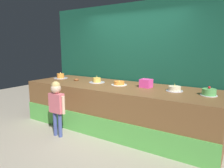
# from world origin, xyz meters

# --- Properties ---
(ground_plane) EXTENTS (12.00, 12.00, 0.00)m
(ground_plane) POSITION_xyz_m (0.00, 0.00, 0.00)
(ground_plane) COLOR #ADA38E
(stage_platform) EXTENTS (4.07, 1.32, 0.91)m
(stage_platform) POSITION_xyz_m (0.00, 0.64, 0.45)
(stage_platform) COLOR brown
(stage_platform) RESTS_ON ground_plane
(curtain_backdrop) EXTENTS (4.67, 0.08, 2.67)m
(curtain_backdrop) POSITION_xyz_m (0.00, 1.40, 1.34)
(curtain_backdrop) COLOR #144C38
(curtain_backdrop) RESTS_ON ground_plane
(child_figure) EXTENTS (0.41, 0.19, 1.07)m
(child_figure) POSITION_xyz_m (-0.72, -0.35, 0.69)
(child_figure) COLOR #3F4C8C
(child_figure) RESTS_ON ground_plane
(pink_box) EXTENTS (0.23, 0.21, 0.16)m
(pink_box) POSITION_xyz_m (0.58, 0.78, 0.99)
(pink_box) COLOR #F245A2
(pink_box) RESTS_ON stage_platform
(donut) EXTENTS (0.12, 0.12, 0.04)m
(donut) POSITION_xyz_m (-1.15, 0.67, 0.93)
(donut) COLOR brown
(donut) RESTS_ON stage_platform
(cake_far_left) EXTENTS (0.35, 0.35, 0.18)m
(cake_far_left) POSITION_xyz_m (-1.73, 0.72, 0.96)
(cake_far_left) COLOR silver
(cake_far_left) RESTS_ON stage_platform
(cake_left) EXTENTS (0.35, 0.35, 0.16)m
(cake_left) POSITION_xyz_m (-0.58, 0.71, 0.95)
(cake_left) COLOR silver
(cake_left) RESTS_ON stage_platform
(cake_center) EXTENTS (0.33, 0.33, 0.11)m
(cake_center) POSITION_xyz_m (-0.00, 0.72, 0.94)
(cake_center) COLOR white
(cake_center) RESTS_ON stage_platform
(cake_right) EXTENTS (0.30, 0.30, 0.15)m
(cake_right) POSITION_xyz_m (1.15, 0.74, 0.95)
(cake_right) COLOR silver
(cake_right) RESTS_ON stage_platform
(cake_far_right) EXTENTS (0.27, 0.27, 0.16)m
(cake_far_right) POSITION_xyz_m (1.73, 0.69, 0.96)
(cake_far_right) COLOR silver
(cake_far_right) RESTS_ON stage_platform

